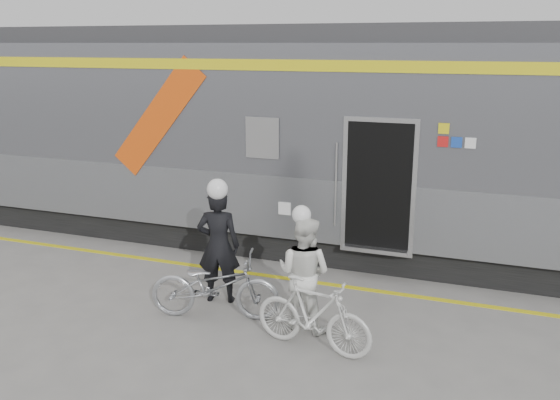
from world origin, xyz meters
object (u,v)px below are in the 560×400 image
at_px(man, 218,246).
at_px(woman, 304,273).
at_px(bicycle_left, 215,286).
at_px(bicycle_right, 313,315).

xyz_separation_m(man, woman, (1.47, -0.40, -0.08)).
height_order(bicycle_left, bicycle_right, bicycle_left).
bearing_deg(bicycle_left, man, 5.89).
bearing_deg(woman, man, -5.92).
relative_size(woman, bicycle_right, 0.99).
xyz_separation_m(bicycle_left, bicycle_right, (1.57, -0.40, -0.00)).
xyz_separation_m(man, bicycle_left, (0.20, -0.55, -0.39)).
height_order(woman, bicycle_right, woman).
distance_m(man, bicycle_right, 2.05).
relative_size(bicycle_left, woman, 1.16).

